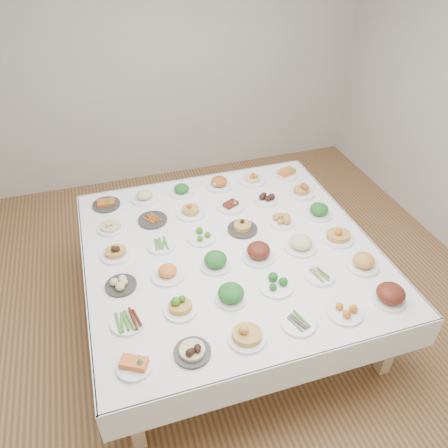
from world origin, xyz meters
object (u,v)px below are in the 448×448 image
object	(u,v)px
dish_18	(115,250)
dish_35	(287,172)
display_table	(229,253)
dish_0	(134,363)

from	to	relation	value
dish_18	dish_35	xyz separation A→B (m)	(1.79, 0.72, -0.02)
display_table	dish_18	world-z (taller)	dish_18
dish_0	dish_18	distance (m)	1.07
display_table	dish_18	bearing A→B (deg)	169.12
dish_35	dish_18	bearing A→B (deg)	-158.12
dish_0	dish_18	bearing A→B (deg)	89.42
display_table	dish_18	distance (m)	0.92
dish_18	dish_35	distance (m)	1.93
display_table	dish_35	world-z (taller)	dish_35
dish_0	dish_35	xyz separation A→B (m)	(1.80, 1.79, 0.00)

